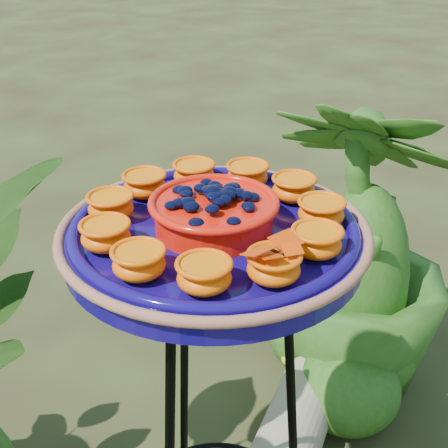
{
  "coord_description": "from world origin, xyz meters",
  "views": [
    {
      "loc": [
        -0.54,
        -0.62,
        1.37
      ],
      "look_at": [
        -0.08,
        0.03,
        0.95
      ],
      "focal_mm": 50.0,
      "sensor_mm": 36.0,
      "label": 1
    }
  ],
  "objects": [
    {
      "name": "tripod_stand",
      "position": [
        -0.08,
        0.06,
        0.54
      ],
      "size": [
        0.36,
        0.37,
        0.88
      ],
      "rotation": [
        0.0,
        0.0,
        -0.14
      ],
      "color": "black",
      "rests_on": "ground"
    },
    {
      "name": "feeder_dish",
      "position": [
        -0.08,
        0.06,
        0.93
      ],
      "size": [
        0.5,
        0.5,
        0.11
      ],
      "rotation": [
        0.0,
        0.0,
        -0.14
      ],
      "color": "#11075B",
      "rests_on": "tripod_stand"
    },
    {
      "name": "driftwood_log",
      "position": [
        0.28,
        0.25,
        0.09
      ],
      "size": [
        0.52,
        0.43,
        0.17
      ],
      "primitive_type": "cylinder",
      "rotation": [
        0.0,
        1.57,
        0.58
      ],
      "color": "tan",
      "rests_on": "ground"
    },
    {
      "name": "shrub_back_right",
      "position": [
        0.68,
        0.41,
        0.46
      ],
      "size": [
        0.71,
        0.71,
        0.93
      ],
      "primitive_type": "imported",
      "rotation": [
        0.0,
        0.0,
        2.09
      ],
      "color": "#255115",
      "rests_on": "ground"
    }
  ]
}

